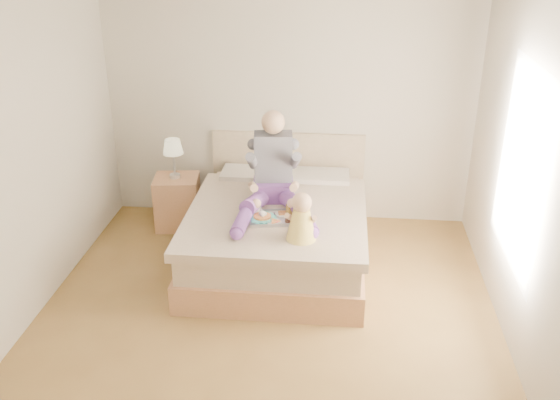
# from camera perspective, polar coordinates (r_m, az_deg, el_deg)

# --- Properties ---
(room) EXTENTS (4.02, 4.22, 2.71)m
(room) POSITION_cam_1_polar(r_m,az_deg,el_deg) (4.79, -0.48, 4.11)
(room) COLOR brown
(room) RESTS_ON ground
(bed) EXTENTS (1.70, 2.18, 1.00)m
(bed) POSITION_cam_1_polar(r_m,az_deg,el_deg) (6.26, -0.10, -2.67)
(bed) COLOR #A06F4A
(bed) RESTS_ON ground
(nightstand) EXTENTS (0.53, 0.48, 0.58)m
(nightstand) POSITION_cam_1_polar(r_m,az_deg,el_deg) (6.99, -9.34, -0.18)
(nightstand) COLOR #A06F4A
(nightstand) RESTS_ON ground
(lamp) EXTENTS (0.21, 0.21, 0.44)m
(lamp) POSITION_cam_1_polar(r_m,az_deg,el_deg) (6.76, -9.77, 4.63)
(lamp) COLOR #BABDC2
(lamp) RESTS_ON nightstand
(adult) EXTENTS (0.78, 1.15, 0.92)m
(adult) POSITION_cam_1_polar(r_m,az_deg,el_deg) (5.99, -0.59, 1.98)
(adult) COLOR #603586
(adult) RESTS_ON bed
(tray) EXTENTS (0.47, 0.40, 0.12)m
(tray) POSITION_cam_1_polar(r_m,az_deg,el_deg) (5.79, -0.78, -1.51)
(tray) COLOR #BABDC2
(tray) RESTS_ON bed
(baby) EXTENTS (0.29, 0.39, 0.44)m
(baby) POSITION_cam_1_polar(r_m,az_deg,el_deg) (5.38, 1.99, -1.85)
(baby) COLOR #FAD84F
(baby) RESTS_ON bed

